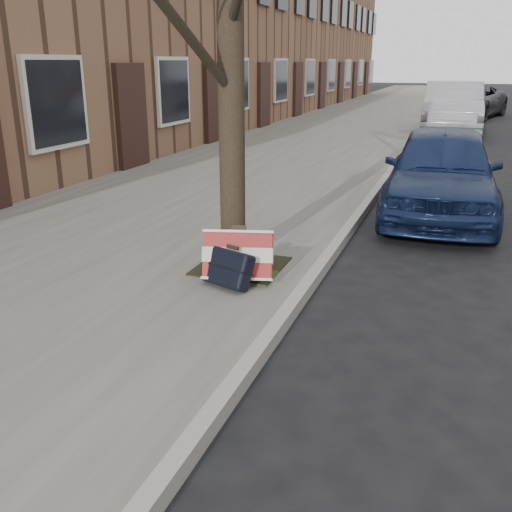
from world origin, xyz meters
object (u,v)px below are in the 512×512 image
(car_near_front, at_px, (441,171))
(car_near_mid, at_px, (452,108))
(suitcase_navy, at_px, (228,267))
(suitcase_red, at_px, (238,256))

(car_near_front, bearing_deg, car_near_mid, 89.01)
(suitcase_navy, relative_size, car_near_mid, 0.10)
(suitcase_red, xyz_separation_m, car_near_front, (1.66, 3.73, 0.27))
(car_near_front, height_order, car_near_mid, car_near_mid)
(car_near_front, bearing_deg, suitcase_navy, -115.31)
(car_near_mid, bearing_deg, suitcase_red, -97.85)
(suitcase_red, xyz_separation_m, car_near_mid, (1.50, 14.08, 0.40))
(suitcase_red, relative_size, car_near_mid, 0.14)
(suitcase_navy, distance_m, car_near_front, 4.27)
(suitcase_navy, relative_size, car_near_front, 0.13)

